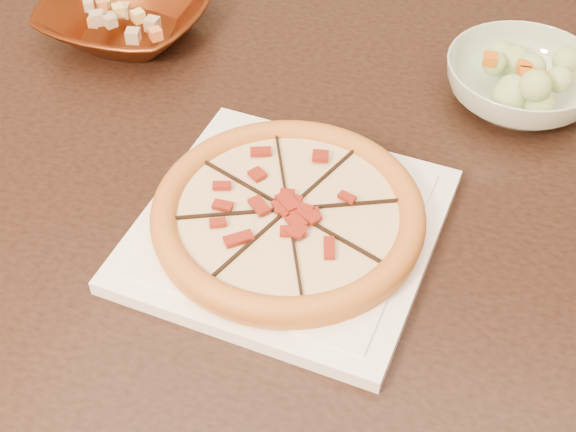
% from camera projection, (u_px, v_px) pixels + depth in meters
% --- Properties ---
extents(dining_table, '(1.56, 1.09, 0.75)m').
position_uv_depth(dining_table, '(229.00, 187.00, 1.11)').
color(dining_table, black).
rests_on(dining_table, floor).
extents(plate, '(0.38, 0.38, 0.02)m').
position_uv_depth(plate, '(288.00, 228.00, 0.91)').
color(plate, white).
rests_on(plate, dining_table).
extents(pizza, '(0.31, 0.31, 0.03)m').
position_uv_depth(pizza, '(288.00, 213.00, 0.89)').
color(pizza, '#B37A24').
rests_on(pizza, plate).
extents(bronze_bowl, '(0.27, 0.27, 0.06)m').
position_uv_depth(bronze_bowl, '(127.00, 18.00, 1.18)').
color(bronze_bowl, '#692E12').
rests_on(bronze_bowl, dining_table).
extents(salad_bowl, '(0.26, 0.26, 0.06)m').
position_uv_depth(salad_bowl, '(521.00, 83.00, 1.06)').
color(salad_bowl, silver).
rests_on(salad_bowl, dining_table).
extents(salad, '(0.09, 0.11, 0.04)m').
position_uv_depth(salad, '(529.00, 52.00, 1.03)').
color(salad, beige).
rests_on(salad, salad_bowl).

